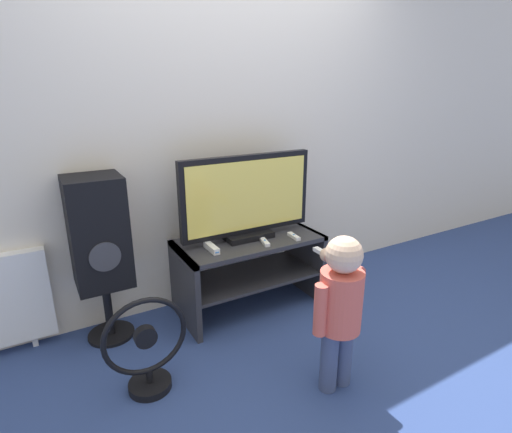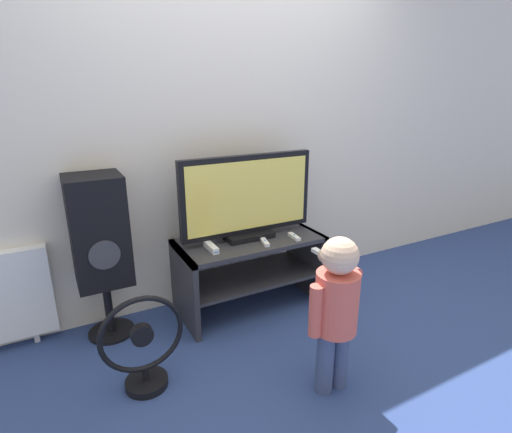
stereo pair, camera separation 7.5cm
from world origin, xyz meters
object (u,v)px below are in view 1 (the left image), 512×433
(child, at_px, (339,301))
(game_console, at_px, (212,248))
(remote_primary, at_px, (294,236))
(speaker_tower, at_px, (99,236))
(remote_secondary, at_px, (265,242))
(floor_fan, at_px, (147,349))
(television, at_px, (247,198))

(child, bearing_deg, game_console, 109.89)
(remote_primary, xyz_separation_m, speaker_tower, (-1.22, 0.26, 0.15))
(remote_secondary, bearing_deg, remote_primary, -2.48)
(speaker_tower, bearing_deg, floor_fan, -81.88)
(remote_secondary, relative_size, floor_fan, 0.25)
(speaker_tower, height_order, floor_fan, speaker_tower)
(remote_secondary, relative_size, speaker_tower, 0.13)
(child, bearing_deg, television, 90.09)
(game_console, xyz_separation_m, speaker_tower, (-0.64, 0.19, 0.14))
(television, height_order, remote_secondary, television)
(television, relative_size, game_console, 5.42)
(remote_primary, bearing_deg, child, -109.22)
(game_console, bearing_deg, television, 16.15)
(remote_secondary, height_order, speaker_tower, speaker_tower)
(game_console, height_order, child, child)
(television, relative_size, remote_secondary, 7.07)
(television, bearing_deg, floor_fan, -150.30)
(television, bearing_deg, game_console, -163.85)
(game_console, bearing_deg, remote_secondary, -10.49)
(child, relative_size, speaker_tower, 0.82)
(speaker_tower, distance_m, floor_fan, 0.74)
(game_console, bearing_deg, child, -70.11)
(child, height_order, speaker_tower, speaker_tower)
(television, height_order, remote_primary, television)
(child, xyz_separation_m, speaker_tower, (-0.95, 1.05, 0.18))
(game_console, xyz_separation_m, remote_secondary, (0.36, -0.07, -0.01))
(television, distance_m, game_console, 0.42)
(child, bearing_deg, floor_fan, 151.92)
(television, height_order, speaker_tower, television)
(floor_fan, bearing_deg, speaker_tower, 98.12)
(remote_secondary, bearing_deg, speaker_tower, 165.61)
(remote_primary, height_order, speaker_tower, speaker_tower)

